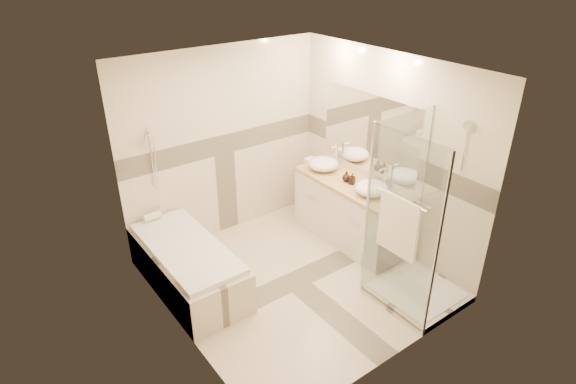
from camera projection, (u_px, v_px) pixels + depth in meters
room at (298, 184)px, 5.14m from camera, size 2.82×3.02×2.52m
bathtub at (188, 264)px, 5.46m from camera, size 0.75×1.70×0.56m
vanity at (348, 211)px, 6.30m from camera, size 0.58×1.62×0.85m
shower_enclosure at (409, 260)px, 5.20m from camera, size 0.96×0.93×2.04m
vessel_sink_near at (324, 164)px, 6.41m from camera, size 0.41×0.41×0.16m
vessel_sink_far at (371, 188)px, 5.78m from camera, size 0.41×0.41×0.16m
faucet_near at (336, 154)px, 6.48m from camera, size 0.12×0.03×0.30m
faucet_far at (385, 176)px, 5.85m from camera, size 0.12×0.03×0.30m
amenity_bottle_a at (352, 179)px, 6.02m from camera, size 0.09×0.09×0.15m
amenity_bottle_b at (346, 176)px, 6.10m from camera, size 0.11×0.11×0.14m
folded_towels at (313, 162)px, 6.59m from camera, size 0.17×0.25×0.07m
rolled_towel at (152, 217)px, 5.82m from camera, size 0.21×0.09×0.09m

